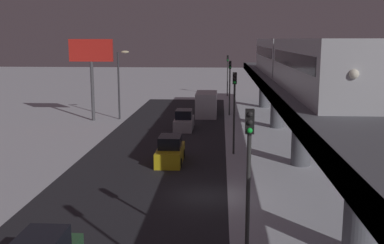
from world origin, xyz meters
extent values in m
plane|color=silver|center=(0.00, 0.00, 0.00)|extent=(240.00, 240.00, 0.00)
cube|color=#28282D|center=(4.27, 0.00, 0.00)|extent=(11.00, 84.76, 0.01)
cube|color=slate|center=(-6.55, 0.00, 5.13)|extent=(5.00, 84.76, 0.80)
cube|color=#38383D|center=(-4.17, 0.00, 5.13)|extent=(0.24, 83.06, 0.80)
cylinder|color=slate|center=(-6.55, -35.32, 2.37)|extent=(1.40, 1.40, 4.73)
cylinder|color=slate|center=(-6.55, -21.19, 2.37)|extent=(1.40, 1.40, 4.73)
cylinder|color=slate|center=(-6.55, -7.06, 2.37)|extent=(1.40, 1.40, 4.73)
cylinder|color=slate|center=(-6.55, 7.06, 2.37)|extent=(1.40, 1.40, 4.73)
cube|color=#B7BABF|center=(-6.55, -4.25, 7.23)|extent=(2.90, 18.00, 3.40)
cube|color=black|center=(-6.55, -4.25, 7.64)|extent=(2.94, 16.20, 0.90)
cube|color=#B7BABF|center=(-6.55, -22.85, 7.23)|extent=(2.90, 18.00, 3.40)
cube|color=black|center=(-6.55, -22.85, 7.64)|extent=(2.94, 16.20, 0.90)
sphere|color=white|center=(-6.55, 4.80, 7.40)|extent=(0.44, 0.44, 0.44)
cube|color=gold|center=(2.87, -7.20, 0.55)|extent=(1.80, 4.42, 1.10)
cube|color=black|center=(2.87, -7.20, 1.54)|extent=(1.58, 2.12, 0.87)
cylinder|color=black|center=(3.73, -8.57, 0.32)|extent=(0.20, 0.64, 0.64)
cylinder|color=black|center=(2.02, -8.57, 0.32)|extent=(0.20, 0.64, 0.64)
cylinder|color=black|center=(3.73, -5.83, 0.32)|extent=(0.20, 0.64, 0.64)
cylinder|color=black|center=(2.02, -5.83, 0.32)|extent=(0.20, 0.64, 0.64)
cube|color=#B2B2B7|center=(2.87, -19.70, 0.55)|extent=(1.80, 4.48, 1.10)
cube|color=black|center=(2.87, -19.70, 1.54)|extent=(1.58, 2.15, 0.87)
cube|color=#2D6038|center=(0.87, -31.45, 1.20)|extent=(2.30, 2.20, 2.40)
cube|color=silver|center=(0.87, -27.65, 1.40)|extent=(2.40, 5.00, 2.80)
cylinder|color=#2D2D2D|center=(-1.83, 8.65, 2.75)|extent=(0.16, 0.16, 5.50)
cube|color=black|center=(-1.83, 8.65, 5.95)|extent=(0.32, 0.32, 0.90)
sphere|color=black|center=(-1.83, 8.83, 6.25)|extent=(0.20, 0.20, 0.20)
sphere|color=black|center=(-1.83, 8.83, 5.95)|extent=(0.20, 0.20, 0.20)
sphere|color=#19E53F|center=(-1.83, 8.83, 5.65)|extent=(0.20, 0.20, 0.20)
cylinder|color=#2D2D2D|center=(-1.83, -9.96, 2.75)|extent=(0.16, 0.16, 5.50)
cube|color=black|center=(-1.83, -9.96, 5.95)|extent=(0.32, 0.32, 0.90)
sphere|color=black|center=(-1.83, -9.78, 6.25)|extent=(0.20, 0.20, 0.20)
sphere|color=black|center=(-1.83, -9.78, 5.95)|extent=(0.20, 0.20, 0.20)
sphere|color=#19E53F|center=(-1.83, -9.78, 5.65)|extent=(0.20, 0.20, 0.20)
cylinder|color=#2D2D2D|center=(-1.83, -28.56, 2.75)|extent=(0.16, 0.16, 5.50)
cube|color=black|center=(-1.83, -28.56, 5.95)|extent=(0.32, 0.32, 0.90)
sphere|color=black|center=(-1.83, -28.38, 6.25)|extent=(0.20, 0.20, 0.20)
sphere|color=black|center=(-1.83, -28.38, 5.95)|extent=(0.20, 0.20, 0.20)
sphere|color=#19E53F|center=(-1.83, -28.38, 5.65)|extent=(0.20, 0.20, 0.20)
cylinder|color=#2D2D2D|center=(-1.83, -47.17, 2.75)|extent=(0.16, 0.16, 5.50)
cube|color=black|center=(-1.83, -47.17, 5.95)|extent=(0.32, 0.32, 0.90)
sphere|color=black|center=(-1.83, -46.99, 6.25)|extent=(0.20, 0.20, 0.20)
sphere|color=black|center=(-1.83, -46.99, 5.95)|extent=(0.20, 0.20, 0.20)
sphere|color=#19E53F|center=(-1.83, -46.99, 5.65)|extent=(0.20, 0.20, 0.20)
cylinder|color=#4C4C51|center=(13.27, -23.96, 3.25)|extent=(0.36, 0.36, 6.50)
cube|color=red|center=(13.27, -23.96, 7.70)|extent=(4.80, 0.30, 2.40)
cylinder|color=#38383D|center=(10.57, -25.00, 3.75)|extent=(0.20, 0.20, 7.50)
ellipsoid|color=#F4E5B2|center=(9.77, -25.00, 7.50)|extent=(0.90, 0.44, 0.30)
camera|label=1|loc=(-0.75, 25.12, 8.91)|focal=42.77mm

